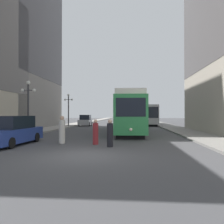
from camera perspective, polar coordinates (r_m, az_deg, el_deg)
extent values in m
plane|color=#424244|center=(10.36, -7.45, -11.30)|extent=(200.00, 200.00, 0.00)
cube|color=gray|center=(51.01, -6.81, -2.67)|extent=(2.94, 120.00, 0.15)
cube|color=gray|center=(50.33, 11.42, -2.70)|extent=(2.94, 120.00, 0.15)
cube|color=black|center=(23.09, 4.18, -4.94)|extent=(2.74, 13.06, 0.35)
cube|color=#2D8447|center=(23.03, 4.18, -0.66)|extent=(3.17, 14.21, 3.10)
cube|color=black|center=(23.04, 4.18, 1.08)|extent=(3.18, 13.65, 1.08)
cube|color=silver|center=(23.09, 4.18, 3.74)|extent=(2.95, 13.92, 0.44)
cube|color=black|center=(16.00, 4.98, 1.26)|extent=(2.21, 0.17, 1.40)
sphere|color=#F2EACC|center=(15.96, 5.00, -4.63)|extent=(0.24, 0.24, 0.24)
cube|color=black|center=(39.63, 9.18, -3.12)|extent=(2.43, 11.22, 0.35)
cube|color=#B7B7BA|center=(39.59, 9.18, -0.63)|extent=(2.83, 12.20, 3.10)
cube|color=black|center=(39.60, 9.17, 0.16)|extent=(2.85, 11.71, 1.30)
cube|color=black|center=(33.58, 10.21, -0.10)|extent=(2.31, 0.13, 1.71)
cylinder|color=black|center=(35.20, -8.78, -3.21)|extent=(0.21, 0.65, 0.64)
cylinder|color=black|center=(37.83, -8.00, -3.03)|extent=(0.21, 0.65, 0.64)
cylinder|color=black|center=(34.91, -6.02, -3.23)|extent=(0.21, 0.65, 0.64)
cylinder|color=black|center=(37.56, -5.43, -3.05)|extent=(0.21, 0.65, 0.64)
cube|color=#B2B2B7|center=(36.35, -7.05, -2.68)|extent=(1.98, 4.38, 0.84)
cube|color=black|center=(36.44, -7.02, -1.39)|extent=(1.68, 2.44, 0.80)
cylinder|color=black|center=(16.86, -24.60, -6.00)|extent=(0.20, 0.64, 0.64)
cylinder|color=black|center=(13.36, -25.10, -7.44)|extent=(0.20, 0.64, 0.64)
cylinder|color=black|center=(16.05, -19.33, -6.30)|extent=(0.20, 0.64, 0.64)
cube|color=navy|center=(15.08, -24.82, -5.58)|extent=(1.94, 5.00, 0.84)
cube|color=black|center=(15.14, -24.56, -2.45)|extent=(1.66, 2.77, 0.80)
cylinder|color=black|center=(12.79, -0.54, -6.12)|extent=(0.36, 0.36, 1.39)
sphere|color=tan|center=(12.73, -0.54, -2.52)|extent=(0.25, 0.25, 0.25)
cylinder|color=maroon|center=(13.85, -4.38, -5.75)|extent=(0.36, 0.36, 1.36)
sphere|color=tan|center=(13.80, -4.37, -2.48)|extent=(0.24, 0.24, 0.24)
cylinder|color=beige|center=(14.67, -13.08, -5.07)|extent=(0.41, 0.41, 1.55)
sphere|color=tan|center=(14.63, -13.07, -1.54)|extent=(0.28, 0.28, 0.28)
cylinder|color=#333338|center=(21.23, -21.27, 0.74)|extent=(0.16, 0.16, 4.51)
sphere|color=white|center=(21.43, -21.24, 7.22)|extent=(0.36, 0.36, 0.36)
sphere|color=white|center=(21.59, -22.57, 5.29)|extent=(0.31, 0.31, 0.31)
sphere|color=white|center=(21.11, -19.90, 5.41)|extent=(0.31, 0.31, 0.31)
cube|color=#333338|center=(21.34, -21.25, 5.35)|extent=(1.10, 0.06, 0.06)
cylinder|color=#333338|center=(33.46, -11.43, 0.27)|extent=(0.16, 0.16, 4.56)
sphere|color=white|center=(33.58, -11.43, 4.44)|extent=(0.36, 0.36, 0.36)
sphere|color=white|center=(33.69, -12.33, 3.22)|extent=(0.31, 0.31, 0.31)
sphere|color=white|center=(33.38, -10.52, 3.25)|extent=(0.31, 0.31, 0.31)
cube|color=#333338|center=(33.53, -11.43, 3.23)|extent=(1.10, 0.06, 0.06)
cube|color=gray|center=(35.71, -26.45, 18.44)|extent=(11.75, 14.43, 27.07)
cube|color=#423F43|center=(36.17, -26.44, 20.47)|extent=(11.79, 14.47, 16.24)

